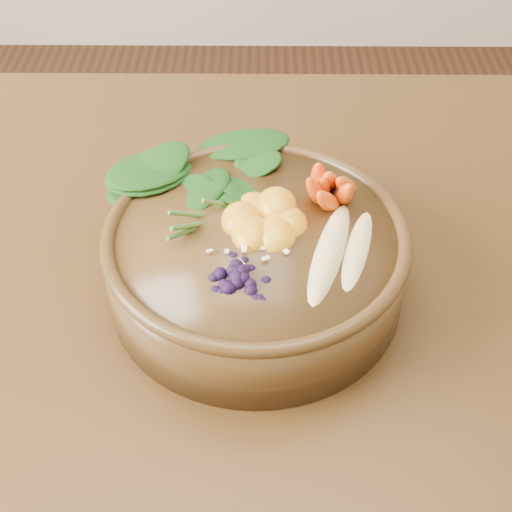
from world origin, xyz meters
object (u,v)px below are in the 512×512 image
(mandarin_cluster, at_px, (265,209))
(banana_halves, at_px, (345,240))
(carrot_cluster, at_px, (335,163))
(dining_table, at_px, (208,326))
(kale_heap, at_px, (234,168))
(stoneware_bowl, at_px, (256,263))
(blueberry_pile, at_px, (236,260))

(mandarin_cluster, bearing_deg, banana_halves, -29.23)
(carrot_cluster, relative_size, banana_halves, 0.51)
(dining_table, height_order, kale_heap, kale_heap)
(kale_heap, bearing_deg, carrot_cluster, -8.97)
(stoneware_bowl, height_order, carrot_cluster, carrot_cluster)
(carrot_cluster, bearing_deg, kale_heap, -169.49)
(dining_table, relative_size, stoneware_bowl, 5.02)
(mandarin_cluster, bearing_deg, stoneware_bowl, -115.82)
(kale_heap, distance_m, mandarin_cluster, 0.07)
(kale_heap, distance_m, banana_halves, 0.15)
(carrot_cluster, xyz_separation_m, mandarin_cluster, (-0.07, -0.04, -0.03))
(carrot_cluster, distance_m, banana_halves, 0.09)
(stoneware_bowl, height_order, blueberry_pile, blueberry_pile)
(mandarin_cluster, bearing_deg, kale_heap, 118.73)
(dining_table, relative_size, mandarin_cluster, 15.84)
(stoneware_bowl, bearing_deg, banana_halves, -16.74)
(kale_heap, height_order, carrot_cluster, carrot_cluster)
(mandarin_cluster, relative_size, blueberry_pile, 0.69)
(kale_heap, height_order, blueberry_pile, kale_heap)
(dining_table, relative_size, blueberry_pile, 10.87)
(stoneware_bowl, relative_size, mandarin_cluster, 3.15)
(carrot_cluster, height_order, mandarin_cluster, carrot_cluster)
(dining_table, relative_size, carrot_cluster, 18.21)
(dining_table, distance_m, mandarin_cluster, 0.21)
(dining_table, height_order, carrot_cluster, carrot_cluster)
(banana_halves, relative_size, blueberry_pile, 1.16)
(dining_table, distance_m, stoneware_bowl, 0.15)
(dining_table, bearing_deg, mandarin_cluster, -7.13)
(dining_table, xyz_separation_m, stoneware_bowl, (0.06, -0.03, 0.14))
(stoneware_bowl, distance_m, banana_halves, 0.11)
(stoneware_bowl, bearing_deg, carrot_cluster, 36.83)
(carrot_cluster, bearing_deg, banana_halves, -66.94)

